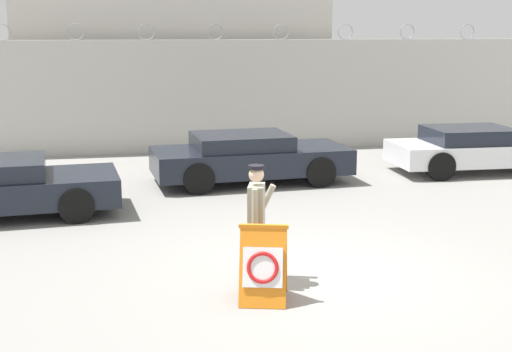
% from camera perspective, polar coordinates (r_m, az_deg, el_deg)
% --- Properties ---
extents(ground_plane, '(90.00, 90.00, 0.00)m').
position_cam_1_polar(ground_plane, '(10.60, 4.87, -7.91)').
color(ground_plane, gray).
extents(perimeter_wall, '(36.00, 0.30, 3.69)m').
position_cam_1_polar(perimeter_wall, '(21.03, -3.25, 6.44)').
color(perimeter_wall, beige).
rests_on(perimeter_wall, ground_plane).
extents(building_block, '(9.60, 6.24, 4.75)m').
position_cam_1_polar(building_block, '(24.87, -6.88, 8.92)').
color(building_block, beige).
rests_on(building_block, ground_plane).
extents(barricade_sign, '(0.77, 0.84, 1.04)m').
position_cam_1_polar(barricade_sign, '(9.47, 0.60, -7.01)').
color(barricade_sign, orange).
rests_on(barricade_sign, ground_plane).
extents(security_guard, '(0.50, 0.60, 1.69)m').
position_cam_1_polar(security_guard, '(10.06, 0.05, -3.38)').
color(security_guard, '#514C42').
rests_on(security_guard, ground_plane).
extents(parked_car_rear_sedan, '(4.67, 2.27, 1.16)m').
position_cam_1_polar(parked_car_rear_sedan, '(16.65, -0.57, 1.53)').
color(parked_car_rear_sedan, black).
rests_on(parked_car_rear_sedan, ground_plane).
extents(parked_car_far_side, '(4.27, 1.97, 1.13)m').
position_cam_1_polar(parked_car_far_side, '(18.74, 17.07, 2.10)').
color(parked_car_far_side, black).
rests_on(parked_car_far_side, ground_plane).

